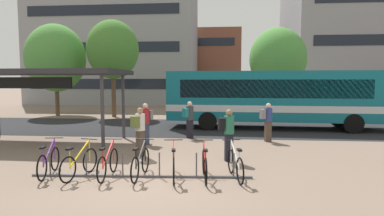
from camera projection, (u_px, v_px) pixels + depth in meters
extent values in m
plane|color=#7A6656|center=(153.00, 181.00, 8.38)|extent=(200.00, 200.00, 0.00)
cube|color=#232326|center=(190.00, 127.00, 18.23)|extent=(80.00, 7.20, 0.01)
cube|color=#0F6070|center=(276.00, 96.00, 17.63)|extent=(12.11, 3.10, 2.70)
cube|color=silver|center=(276.00, 107.00, 17.68)|extent=(12.13, 3.12, 0.36)
cube|color=black|center=(382.00, 75.00, 16.78)|extent=(1.11, 2.34, 0.40)
cube|color=black|center=(268.00, 88.00, 18.86)|extent=(9.83, 0.52, 0.97)
cube|color=black|center=(273.00, 89.00, 16.41)|extent=(9.83, 0.52, 0.97)
cylinder|color=black|center=(339.00, 118.00, 18.37)|extent=(1.01, 0.35, 1.00)
cylinder|color=black|center=(353.00, 124.00, 16.09)|extent=(1.01, 0.35, 1.00)
cylinder|color=black|center=(211.00, 116.00, 19.39)|extent=(1.01, 0.35, 1.00)
cylinder|color=black|center=(208.00, 121.00, 17.11)|extent=(1.01, 0.35, 1.00)
cube|color=#47474C|center=(141.00, 176.00, 8.69)|extent=(6.09, 0.44, 0.06)
cylinder|color=#47474C|center=(50.00, 164.00, 8.75)|extent=(0.04, 0.04, 0.70)
cylinder|color=#47474C|center=(86.00, 164.00, 8.71)|extent=(0.04, 0.04, 0.70)
cylinder|color=#47474C|center=(123.00, 165.00, 8.68)|extent=(0.04, 0.04, 0.70)
cylinder|color=#47474C|center=(159.00, 165.00, 8.64)|extent=(0.04, 0.04, 0.70)
cylinder|color=#47474C|center=(196.00, 165.00, 8.61)|extent=(0.04, 0.04, 0.70)
cylinder|color=#47474C|center=(234.00, 166.00, 8.57)|extent=(0.04, 0.04, 0.70)
torus|color=black|center=(55.00, 159.00, 9.35)|extent=(0.17, 0.70, 0.70)
torus|color=black|center=(42.00, 168.00, 8.33)|extent=(0.17, 0.70, 0.70)
cube|color=#702893|center=(49.00, 152.00, 8.83)|extent=(0.20, 0.91, 0.58)
cylinder|color=#702893|center=(43.00, 157.00, 8.41)|extent=(0.03, 0.03, 0.55)
cube|color=black|center=(43.00, 148.00, 8.39)|extent=(0.14, 0.23, 0.05)
cylinder|color=#702893|center=(55.00, 148.00, 9.30)|extent=(0.04, 0.04, 0.65)
cylinder|color=black|center=(54.00, 138.00, 9.27)|extent=(0.52, 0.12, 0.03)
torus|color=black|center=(90.00, 160.00, 9.16)|extent=(0.16, 0.70, 0.70)
torus|color=black|center=(68.00, 170.00, 8.18)|extent=(0.16, 0.70, 0.70)
cube|color=yellow|center=(80.00, 153.00, 8.66)|extent=(0.18, 0.91, 0.58)
cylinder|color=yellow|center=(70.00, 159.00, 8.25)|extent=(0.03, 0.03, 0.55)
cube|color=black|center=(70.00, 149.00, 8.23)|extent=(0.14, 0.23, 0.05)
cylinder|color=yellow|center=(89.00, 150.00, 9.11)|extent=(0.04, 0.04, 0.65)
cylinder|color=black|center=(89.00, 139.00, 9.09)|extent=(0.52, 0.11, 0.03)
torus|color=black|center=(114.00, 160.00, 9.17)|extent=(0.06, 0.70, 0.70)
torus|color=black|center=(102.00, 170.00, 8.16)|extent=(0.06, 0.70, 0.70)
cube|color=red|center=(108.00, 153.00, 8.66)|extent=(0.06, 0.92, 0.58)
cylinder|color=red|center=(103.00, 159.00, 8.24)|extent=(0.03, 0.03, 0.55)
cube|color=black|center=(102.00, 149.00, 8.22)|extent=(0.11, 0.22, 0.05)
cylinder|color=red|center=(113.00, 150.00, 9.13)|extent=(0.03, 0.03, 0.65)
cylinder|color=black|center=(113.00, 139.00, 9.10)|extent=(0.52, 0.04, 0.03)
torus|color=black|center=(145.00, 160.00, 9.15)|extent=(0.07, 0.71, 0.70)
torus|color=black|center=(135.00, 170.00, 8.15)|extent=(0.07, 0.71, 0.70)
cube|color=black|center=(141.00, 153.00, 8.64)|extent=(0.06, 0.92, 0.58)
cylinder|color=black|center=(136.00, 159.00, 8.22)|extent=(0.03, 0.03, 0.55)
cube|color=black|center=(136.00, 149.00, 8.20)|extent=(0.11, 0.22, 0.05)
cylinder|color=black|center=(145.00, 150.00, 9.11)|extent=(0.03, 0.03, 0.65)
cylinder|color=black|center=(145.00, 139.00, 9.08)|extent=(0.52, 0.04, 0.03)
torus|color=black|center=(174.00, 161.00, 9.03)|extent=(0.15, 0.70, 0.70)
torus|color=black|center=(174.00, 171.00, 8.01)|extent=(0.15, 0.70, 0.70)
cube|color=red|center=(174.00, 155.00, 8.51)|extent=(0.17, 0.91, 0.58)
cylinder|color=red|center=(174.00, 160.00, 8.09)|extent=(0.03, 0.03, 0.55)
cube|color=black|center=(174.00, 150.00, 8.07)|extent=(0.13, 0.23, 0.05)
cylinder|color=red|center=(174.00, 151.00, 8.98)|extent=(0.04, 0.04, 0.65)
cylinder|color=black|center=(173.00, 140.00, 8.95)|extent=(0.52, 0.11, 0.03)
torus|color=black|center=(204.00, 162.00, 9.01)|extent=(0.12, 0.70, 0.70)
torus|color=black|center=(206.00, 172.00, 8.00)|extent=(0.12, 0.70, 0.70)
cube|color=red|center=(205.00, 155.00, 8.50)|extent=(0.13, 0.92, 0.58)
cylinder|color=red|center=(206.00, 160.00, 8.07)|extent=(0.03, 0.03, 0.55)
cube|color=black|center=(206.00, 150.00, 8.05)|extent=(0.12, 0.23, 0.05)
cylinder|color=red|center=(204.00, 151.00, 8.97)|extent=(0.04, 0.04, 0.65)
cylinder|color=black|center=(204.00, 140.00, 8.94)|extent=(0.52, 0.09, 0.03)
torus|color=black|center=(231.00, 161.00, 9.05)|extent=(0.18, 0.70, 0.70)
torus|color=black|center=(240.00, 171.00, 8.04)|extent=(0.18, 0.70, 0.70)
cube|color=silver|center=(235.00, 154.00, 8.54)|extent=(0.22, 0.91, 0.58)
cylinder|color=silver|center=(239.00, 160.00, 8.12)|extent=(0.04, 0.04, 0.55)
cube|color=black|center=(239.00, 150.00, 8.09)|extent=(0.14, 0.24, 0.05)
cylinder|color=silver|center=(231.00, 151.00, 9.00)|extent=(0.04, 0.04, 0.65)
cylinder|color=black|center=(231.00, 140.00, 8.98)|extent=(0.52, 0.13, 0.03)
cylinder|color=#38383D|center=(102.00, 112.00, 12.27)|extent=(0.14, 0.14, 2.93)
cylinder|color=#38383D|center=(123.00, 107.00, 14.68)|extent=(0.14, 0.14, 2.93)
cube|color=#28282D|center=(43.00, 72.00, 13.71)|extent=(7.23, 3.41, 0.20)
cube|color=black|center=(23.00, 83.00, 12.39)|extent=(4.07, 0.18, 0.44)
cube|color=black|center=(190.00, 129.00, 14.71)|extent=(0.33, 0.32, 0.86)
cylinder|color=#333338|center=(190.00, 113.00, 14.65)|extent=(0.48, 0.48, 0.64)
sphere|color=beige|center=(190.00, 104.00, 14.61)|extent=(0.22, 0.22, 0.22)
cube|color=#197075|center=(185.00, 113.00, 14.49)|extent=(0.32, 0.33, 0.40)
cube|color=#47382D|center=(140.00, 143.00, 11.13)|extent=(0.30, 0.32, 0.91)
cylinder|color=beige|center=(140.00, 122.00, 11.07)|extent=(0.46, 0.46, 0.59)
sphere|color=#936B4C|center=(140.00, 111.00, 11.03)|extent=(0.22, 0.22, 0.22)
cube|color=#56602D|center=(135.00, 122.00, 10.85)|extent=(0.33, 0.29, 0.40)
cube|color=#2D3851|center=(146.00, 134.00, 13.16)|extent=(0.29, 0.32, 0.88)
cylinder|color=maroon|center=(145.00, 116.00, 13.10)|extent=(0.45, 0.45, 0.63)
sphere|color=beige|center=(145.00, 106.00, 13.07)|extent=(0.22, 0.22, 0.22)
cube|color=slate|center=(149.00, 115.00, 13.32)|extent=(0.33, 0.28, 0.40)
cube|color=black|center=(229.00, 147.00, 10.45)|extent=(0.29, 0.25, 0.91)
cylinder|color=#23664C|center=(229.00, 125.00, 10.39)|extent=(0.40, 0.40, 0.59)
sphere|color=#936B4C|center=(229.00, 113.00, 10.36)|extent=(0.22, 0.22, 0.22)
cube|color=black|center=(221.00, 124.00, 10.36)|extent=(0.23, 0.31, 0.40)
cube|color=#47382D|center=(268.00, 131.00, 13.86)|extent=(0.31, 0.27, 0.90)
cylinder|color=navy|center=(268.00, 115.00, 13.80)|extent=(0.42, 0.42, 0.58)
sphere|color=beige|center=(268.00, 106.00, 13.76)|extent=(0.22, 0.22, 0.22)
cube|color=slate|center=(263.00, 114.00, 13.74)|extent=(0.25, 0.32, 0.40)
cylinder|color=brown|center=(114.00, 96.00, 23.61)|extent=(0.32, 0.32, 3.17)
ellipsoid|color=#427A2D|center=(113.00, 49.00, 23.32)|extent=(3.81, 3.81, 4.32)
cylinder|color=brown|center=(277.00, 100.00, 25.69)|extent=(0.32, 0.32, 2.33)
ellipsoid|color=#4C8E3D|center=(278.00, 59.00, 25.42)|extent=(4.51, 4.51, 5.00)
cylinder|color=brown|center=(57.00, 101.00, 24.67)|extent=(0.32, 0.32, 2.24)
ellipsoid|color=#4C8E3D|center=(56.00, 58.00, 24.39)|extent=(4.49, 4.49, 5.20)
cube|color=gray|center=(118.00, 39.00, 39.18)|extent=(19.16, 10.15, 15.90)
cube|color=black|center=(103.00, 84.00, 34.58)|extent=(16.86, 0.06, 1.10)
cube|color=black|center=(102.00, 47.00, 34.25)|extent=(16.86, 0.06, 1.10)
cube|color=black|center=(102.00, 10.00, 33.92)|extent=(16.86, 0.06, 1.10)
cube|color=gray|center=(382.00, 13.00, 37.52)|extent=(21.55, 12.35, 21.48)
cube|color=brown|center=(190.00, 66.00, 50.84)|extent=(15.64, 11.96, 10.27)
cube|color=black|center=(186.00, 79.00, 45.05)|extent=(13.76, 0.06, 1.10)
cube|color=black|center=(186.00, 42.00, 44.62)|extent=(13.76, 0.06, 1.10)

